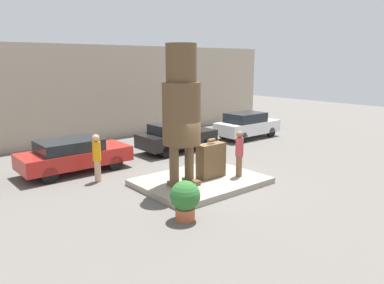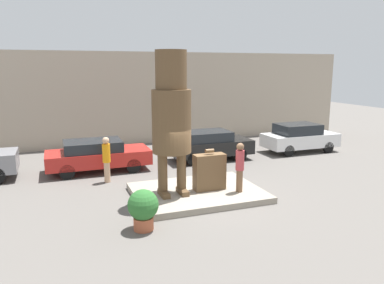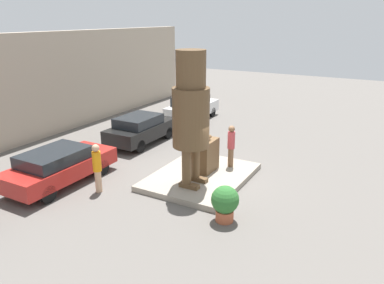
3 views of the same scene
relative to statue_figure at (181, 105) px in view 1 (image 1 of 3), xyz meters
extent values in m
plane|color=#605B56|center=(0.97, 0.10, -3.07)|extent=(60.00, 60.00, 0.00)
cube|color=gray|center=(0.97, 0.10, -2.96)|extent=(4.47, 3.42, 0.22)
cube|color=tan|center=(0.97, 10.12, -0.36)|extent=(28.00, 0.60, 5.41)
cube|color=brown|center=(-0.34, -0.11, -2.77)|extent=(0.26, 0.75, 0.16)
cube|color=brown|center=(0.34, -0.11, -2.77)|extent=(0.26, 0.75, 0.16)
cylinder|color=brown|center=(-0.34, 0.00, -2.03)|extent=(0.33, 0.33, 1.32)
cylinder|color=brown|center=(0.34, 0.00, -2.03)|extent=(0.33, 0.33, 1.32)
cylinder|color=brown|center=(0.00, 0.00, -0.31)|extent=(1.32, 1.32, 2.12)
cylinder|color=brown|center=(0.00, 0.00, 1.39)|extent=(1.04, 1.04, 1.27)
cube|color=brown|center=(1.39, 0.00, -2.20)|extent=(1.13, 0.46, 1.30)
cylinder|color=brown|center=(1.39, 0.00, -1.43)|extent=(0.31, 0.14, 0.14)
cylinder|color=brown|center=(2.29, -0.60, -2.46)|extent=(0.23, 0.23, 0.79)
cylinder|color=#B23D42|center=(2.29, -0.60, -1.71)|extent=(0.30, 0.30, 0.70)
sphere|color=brown|center=(2.29, -0.60, -1.23)|extent=(0.26, 0.26, 0.26)
cube|color=#B2231E|center=(-1.95, 4.65, -2.44)|extent=(4.44, 1.86, 0.62)
cube|color=#1E2328|center=(-2.17, 4.65, -1.91)|extent=(2.44, 1.68, 0.45)
cylinder|color=black|center=(-0.58, 5.49, -2.75)|extent=(0.63, 0.18, 0.63)
cylinder|color=black|center=(-0.58, 3.81, -2.75)|extent=(0.63, 0.18, 0.63)
cylinder|color=black|center=(-3.33, 5.49, -2.75)|extent=(0.63, 0.18, 0.63)
cylinder|color=black|center=(-3.33, 3.81, -2.75)|extent=(0.63, 0.18, 0.63)
cube|color=black|center=(3.52, 4.85, -2.42)|extent=(4.00, 1.79, 0.68)
cube|color=#1E2328|center=(3.32, 4.85, -1.85)|extent=(2.20, 1.61, 0.46)
cylinder|color=black|center=(4.77, 5.66, -2.76)|extent=(0.62, 0.18, 0.62)
cylinder|color=black|center=(4.77, 4.04, -2.76)|extent=(0.62, 0.18, 0.62)
cylinder|color=black|center=(2.28, 5.66, -2.76)|extent=(0.62, 0.18, 0.62)
cylinder|color=black|center=(2.28, 4.04, -2.76)|extent=(0.62, 0.18, 0.62)
cube|color=silver|center=(8.79, 4.81, -2.42)|extent=(4.03, 1.75, 0.70)
cube|color=#1E2328|center=(8.59, 4.81, -1.80)|extent=(2.22, 1.58, 0.54)
cylinder|color=black|center=(10.04, 5.60, -2.77)|extent=(0.61, 0.18, 0.61)
cylinder|color=black|center=(10.04, 4.03, -2.77)|extent=(0.61, 0.18, 0.61)
cylinder|color=black|center=(7.54, 5.60, -2.77)|extent=(0.61, 0.18, 0.61)
cylinder|color=black|center=(7.54, 4.03, -2.77)|extent=(0.61, 0.18, 0.61)
cylinder|color=#AD5638|center=(-1.50, -2.04, -2.88)|extent=(0.57, 0.57, 0.37)
sphere|color=#2D6B2D|center=(-1.50, -2.04, -2.32)|extent=(0.88, 0.88, 0.88)
cylinder|color=tan|center=(-1.83, 2.85, -2.65)|extent=(0.24, 0.24, 0.83)
cylinder|color=orange|center=(-1.83, 2.85, -1.87)|extent=(0.31, 0.31, 0.74)
sphere|color=tan|center=(-1.83, 2.85, -1.37)|extent=(0.28, 0.28, 0.28)
camera|label=1|loc=(-7.83, -9.95, 1.45)|focal=35.00mm
camera|label=2|loc=(-3.67, -11.84, 1.48)|focal=35.00mm
camera|label=3|loc=(-11.10, -6.20, 3.05)|focal=35.00mm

